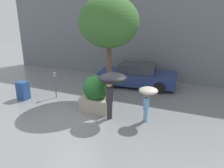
# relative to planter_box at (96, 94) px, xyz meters

# --- Properties ---
(ground_plane) EXTENTS (40.00, 40.00, 0.00)m
(ground_plane) POSITION_rel_planter_box_xyz_m (-0.53, -0.82, -0.80)
(ground_plane) COLOR slate
(building_facade) EXTENTS (18.00, 0.30, 6.00)m
(building_facade) POSITION_rel_planter_box_xyz_m (-0.53, 5.68, 2.20)
(building_facade) COLOR slate
(building_facade) RESTS_ON ground
(planter_box) EXTENTS (1.28, 1.11, 1.60)m
(planter_box) POSITION_rel_planter_box_xyz_m (0.00, 0.00, 0.00)
(planter_box) COLOR #9E9384
(planter_box) RESTS_ON ground
(person_adult) EXTENTS (1.10, 1.10, 1.90)m
(person_adult) POSITION_rel_planter_box_xyz_m (0.95, -0.44, 0.76)
(person_adult) COLOR #2D2D33
(person_adult) RESTS_ON ground
(person_child) EXTENTS (0.73, 0.73, 1.45)m
(person_child) POSITION_rel_planter_box_xyz_m (2.30, -0.18, 0.35)
(person_child) COLOR #669ED1
(person_child) RESTS_ON ground
(parked_car_near) EXTENTS (4.55, 2.24, 1.34)m
(parked_car_near) POSITION_rel_planter_box_xyz_m (0.66, 3.95, -0.18)
(parked_car_near) COLOR navy
(parked_car_near) RESTS_ON ground
(street_tree) EXTENTS (2.78, 2.78, 4.89)m
(street_tree) POSITION_rel_planter_box_xyz_m (-0.08, 1.59, 2.89)
(street_tree) COLOR brown
(street_tree) RESTS_ON ground
(parking_meter) EXTENTS (0.14, 0.14, 1.31)m
(parking_meter) POSITION_rel_planter_box_xyz_m (-2.58, 0.57, 0.14)
(parking_meter) COLOR #595B60
(parking_meter) RESTS_ON ground
(newspaper_box) EXTENTS (0.50, 0.44, 0.90)m
(newspaper_box) POSITION_rel_planter_box_xyz_m (-3.94, -0.22, -0.35)
(newspaper_box) COLOR navy
(newspaper_box) RESTS_ON ground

